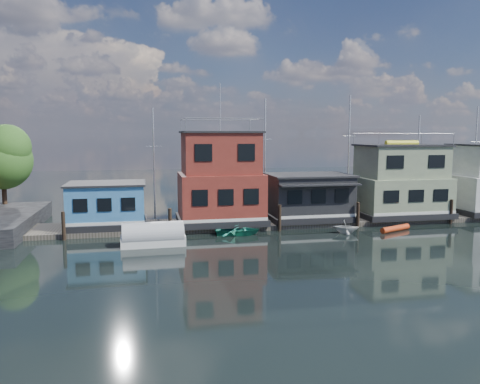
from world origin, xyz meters
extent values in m
plane|color=black|center=(0.00, 0.00, 0.00)|extent=(160.00, 160.00, 0.00)
cube|color=#595147|center=(0.00, 12.00, 0.20)|extent=(48.00, 5.00, 0.40)
cube|color=black|center=(-18.00, 12.00, 0.65)|extent=(6.40, 4.90, 0.50)
cube|color=#3F82C1|center=(-18.00, 12.00, 2.40)|extent=(6.00, 4.50, 3.00)
cube|color=black|center=(-18.00, 12.00, 3.98)|extent=(6.30, 4.80, 0.16)
cube|color=black|center=(-8.50, 12.00, 0.65)|extent=(7.40, 5.90, 0.50)
cube|color=maroon|center=(-8.50, 12.00, 2.77)|extent=(7.00, 5.50, 3.74)
cube|color=maroon|center=(-8.50, 12.00, 6.37)|extent=(6.30, 4.95, 3.46)
cube|color=black|center=(-8.50, 12.00, 8.18)|extent=(6.65, 5.23, 0.16)
cylinder|color=silver|center=(-8.50, 12.00, 10.26)|extent=(0.08, 0.08, 4.00)
cube|color=black|center=(-0.50, 12.00, 0.65)|extent=(7.40, 5.40, 0.50)
cube|color=black|center=(-0.50, 12.00, 2.60)|extent=(7.00, 5.00, 3.40)
cube|color=black|center=(-0.50, 12.00, 4.38)|extent=(7.30, 5.30, 0.16)
cube|color=black|center=(-0.50, 9.20, 3.79)|extent=(7.00, 1.20, 0.12)
cube|color=black|center=(8.50, 12.00, 0.65)|extent=(8.40, 5.90, 0.50)
cube|color=gray|center=(8.50, 12.00, 2.46)|extent=(8.00, 5.50, 3.12)
cube|color=gray|center=(8.50, 12.00, 5.46)|extent=(7.20, 4.95, 2.88)
cube|color=black|center=(8.50, 12.00, 6.98)|extent=(7.60, 5.23, 0.16)
cylinder|color=yellow|center=(8.50, 12.00, 7.15)|extent=(3.20, 0.56, 0.56)
cylinder|color=#2D2116|center=(-21.00, 9.20, 1.10)|extent=(0.28, 0.28, 2.20)
cylinder|color=#2D2116|center=(-13.00, 9.20, 1.10)|extent=(0.28, 0.28, 2.20)
cylinder|color=#2D2116|center=(-4.00, 9.20, 1.10)|extent=(0.28, 0.28, 2.20)
cylinder|color=#2D2116|center=(3.00, 9.20, 1.10)|extent=(0.28, 0.28, 2.20)
cylinder|color=#2D2116|center=(12.00, 9.20, 1.10)|extent=(0.28, 0.28, 2.20)
cylinder|color=silver|center=(-14.00, 18.00, 5.25)|extent=(0.16, 0.16, 10.50)
cylinder|color=silver|center=(-14.00, 18.00, 6.83)|extent=(1.40, 0.06, 0.06)
cylinder|color=silver|center=(-3.00, 18.00, 5.75)|extent=(0.16, 0.16, 11.50)
cylinder|color=silver|center=(-3.00, 18.00, 7.48)|extent=(1.40, 0.06, 0.06)
cylinder|color=silver|center=(6.00, 18.00, 6.00)|extent=(0.16, 0.16, 12.00)
cylinder|color=silver|center=(6.00, 18.00, 7.80)|extent=(1.40, 0.06, 0.06)
cylinder|color=silver|center=(14.00, 18.00, 5.00)|extent=(0.16, 0.16, 10.00)
cylinder|color=silver|center=(14.00, 18.00, 6.50)|extent=(1.40, 0.06, 0.06)
cylinder|color=silver|center=(21.00, 18.00, 5.50)|extent=(0.16, 0.16, 11.00)
cylinder|color=silver|center=(21.00, 18.00, 7.15)|extent=(1.40, 0.06, 0.06)
cylinder|color=#382619|center=(-28.00, 20.00, 1.49)|extent=(0.44, 0.44, 2.97)
sphere|color=#2E571D|center=(-28.00, 20.00, 5.52)|extent=(5.44, 5.44, 5.44)
cylinder|color=red|center=(5.37, 7.14, 0.24)|extent=(3.20, 1.77, 0.48)
imported|color=#258A73|center=(-7.70, 8.42, 0.37)|extent=(3.94, 3.11, 0.74)
cube|color=white|center=(-14.39, 6.09, 0.38)|extent=(4.61, 1.85, 0.76)
cylinder|color=#B1B2B6|center=(-14.39, 6.09, 0.82)|extent=(4.39, 1.95, 1.85)
imported|color=beige|center=(1.02, 7.27, 0.55)|extent=(2.55, 2.37, 1.10)
camera|label=1|loc=(-14.83, -27.56, 8.05)|focal=35.00mm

